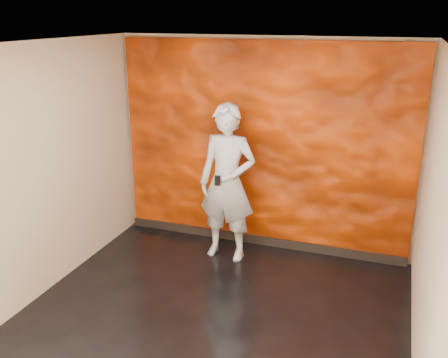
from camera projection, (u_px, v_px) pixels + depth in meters
room at (209, 195)px, 4.80m from camera, size 4.02×4.02×2.81m
feature_wall at (263, 148)px, 6.55m from camera, size 3.90×0.06×2.75m
baseboard at (260, 240)px, 6.94m from camera, size 3.90×0.04×0.12m
man at (227, 183)px, 6.32m from camera, size 0.75×0.51×2.03m
phone at (217, 181)px, 6.06m from camera, size 0.07×0.02×0.13m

